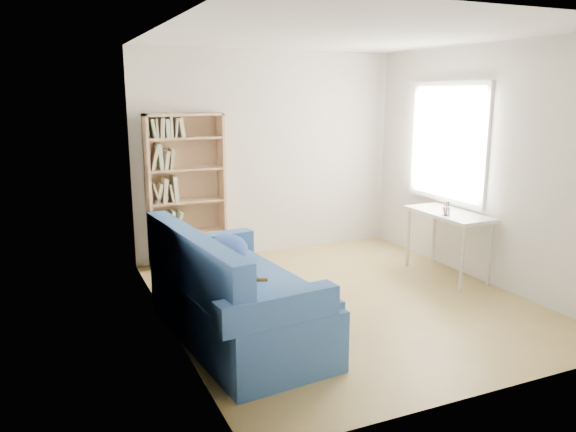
% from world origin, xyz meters
% --- Properties ---
extents(ground, '(4.00, 4.00, 0.00)m').
position_xyz_m(ground, '(0.00, 0.00, 0.00)').
color(ground, olive).
rests_on(ground, ground).
extents(room_shell, '(3.54, 4.04, 2.62)m').
position_xyz_m(room_shell, '(0.10, 0.03, 1.64)').
color(room_shell, silver).
rests_on(room_shell, ground).
extents(sofa, '(1.13, 2.06, 0.97)m').
position_xyz_m(sofa, '(-1.31, -0.39, 0.37)').
color(sofa, '#274E8D').
rests_on(sofa, ground).
extents(bookshelf, '(0.92, 0.29, 1.84)m').
position_xyz_m(bookshelf, '(-1.14, 1.84, 0.85)').
color(bookshelf, tan).
rests_on(bookshelf, ground).
extents(desk, '(0.49, 1.06, 0.75)m').
position_xyz_m(desk, '(1.49, 0.22, 0.66)').
color(desk, white).
rests_on(desk, ground).
extents(pen_cup, '(0.09, 0.09, 0.16)m').
position_xyz_m(pen_cup, '(1.35, 0.10, 0.81)').
color(pen_cup, white).
rests_on(pen_cup, desk).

